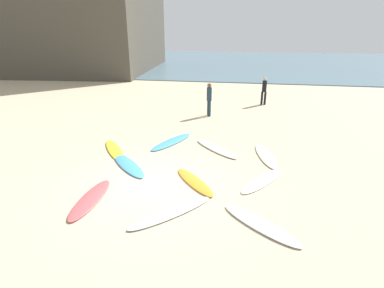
{
  "coord_description": "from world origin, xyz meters",
  "views": [
    {
      "loc": [
        2.68,
        -8.03,
        4.57
      ],
      "look_at": [
        0.65,
        2.97,
        0.3
      ],
      "focal_mm": 28.1,
      "sensor_mm": 36.0,
      "label": 1
    }
  ],
  "objects_px": {
    "surfboard_6": "(266,155)",
    "surfboard_2": "(195,182)",
    "surfboard_3": "(115,150)",
    "surfboard_7": "(260,224)",
    "surfboard_8": "(171,212)",
    "beachgoer_near": "(209,98)",
    "surfboard_4": "(91,199)",
    "surfboard_0": "(262,181)",
    "surfboard_9": "(128,165)",
    "surfboard_1": "(172,142)",
    "surfboard_5": "(216,149)",
    "beachgoer_mid": "(264,89)"
  },
  "relations": [
    {
      "from": "surfboard_1",
      "to": "surfboard_9",
      "type": "height_order",
      "value": "same"
    },
    {
      "from": "surfboard_3",
      "to": "surfboard_8",
      "type": "relative_size",
      "value": 1.0
    },
    {
      "from": "surfboard_3",
      "to": "surfboard_8",
      "type": "distance_m",
      "value": 5.09
    },
    {
      "from": "surfboard_7",
      "to": "surfboard_9",
      "type": "bearing_deg",
      "value": 97.71
    },
    {
      "from": "surfboard_0",
      "to": "surfboard_7",
      "type": "height_order",
      "value": "surfboard_7"
    },
    {
      "from": "surfboard_5",
      "to": "surfboard_8",
      "type": "xyz_separation_m",
      "value": [
        -0.68,
        -4.74,
        -0.0
      ]
    },
    {
      "from": "surfboard_1",
      "to": "surfboard_3",
      "type": "height_order",
      "value": "surfboard_1"
    },
    {
      "from": "surfboard_8",
      "to": "surfboard_9",
      "type": "relative_size",
      "value": 1.05
    },
    {
      "from": "surfboard_0",
      "to": "surfboard_1",
      "type": "distance_m",
      "value": 4.75
    },
    {
      "from": "surfboard_7",
      "to": "surfboard_4",
      "type": "bearing_deg",
      "value": 124.49
    },
    {
      "from": "beachgoer_near",
      "to": "surfboard_5",
      "type": "bearing_deg",
      "value": -16.69
    },
    {
      "from": "surfboard_3",
      "to": "surfboard_7",
      "type": "xyz_separation_m",
      "value": [
        5.63,
        -3.96,
        0.0
      ]
    },
    {
      "from": "surfboard_3",
      "to": "beachgoer_near",
      "type": "height_order",
      "value": "beachgoer_near"
    },
    {
      "from": "surfboard_0",
      "to": "surfboard_7",
      "type": "xyz_separation_m",
      "value": [
        -0.13,
        -2.39,
        0.01
      ]
    },
    {
      "from": "surfboard_8",
      "to": "beachgoer_near",
      "type": "height_order",
      "value": "beachgoer_near"
    },
    {
      "from": "surfboard_1",
      "to": "surfboard_2",
      "type": "bearing_deg",
      "value": -40.86
    },
    {
      "from": "surfboard_3",
      "to": "beachgoer_mid",
      "type": "relative_size",
      "value": 1.45
    },
    {
      "from": "surfboard_0",
      "to": "surfboard_8",
      "type": "distance_m",
      "value": 3.34
    },
    {
      "from": "surfboard_2",
      "to": "surfboard_6",
      "type": "distance_m",
      "value": 3.49
    },
    {
      "from": "surfboard_8",
      "to": "beachgoer_near",
      "type": "bearing_deg",
      "value": -45.85
    },
    {
      "from": "surfboard_8",
      "to": "surfboard_0",
      "type": "bearing_deg",
      "value": -94.31
    },
    {
      "from": "surfboard_3",
      "to": "surfboard_9",
      "type": "xyz_separation_m",
      "value": [
        1.07,
        -1.23,
        0.0
      ]
    },
    {
      "from": "surfboard_9",
      "to": "surfboard_5",
      "type": "bearing_deg",
      "value": 172.7
    },
    {
      "from": "surfboard_0",
      "to": "surfboard_6",
      "type": "bearing_deg",
      "value": 117.22
    },
    {
      "from": "surfboard_5",
      "to": "surfboard_7",
      "type": "height_order",
      "value": "surfboard_5"
    },
    {
      "from": "surfboard_0",
      "to": "surfboard_2",
      "type": "bearing_deg",
      "value": -134.73
    },
    {
      "from": "surfboard_1",
      "to": "beachgoer_near",
      "type": "bearing_deg",
      "value": 101.44
    },
    {
      "from": "surfboard_6",
      "to": "surfboard_0",
      "type": "bearing_deg",
      "value": 72.35
    },
    {
      "from": "surfboard_5",
      "to": "beachgoer_near",
      "type": "relative_size",
      "value": 1.35
    },
    {
      "from": "surfboard_7",
      "to": "surfboard_9",
      "type": "height_order",
      "value": "surfboard_9"
    },
    {
      "from": "surfboard_2",
      "to": "surfboard_4",
      "type": "relative_size",
      "value": 0.94
    },
    {
      "from": "surfboard_5",
      "to": "beachgoer_near",
      "type": "distance_m",
      "value": 5.23
    },
    {
      "from": "surfboard_7",
      "to": "beachgoer_near",
      "type": "distance_m",
      "value": 10.27
    },
    {
      "from": "surfboard_3",
      "to": "surfboard_4",
      "type": "xyz_separation_m",
      "value": [
        0.88,
        -3.61,
        0.01
      ]
    },
    {
      "from": "surfboard_1",
      "to": "surfboard_0",
      "type": "bearing_deg",
      "value": -14.17
    },
    {
      "from": "surfboard_4",
      "to": "surfboard_9",
      "type": "distance_m",
      "value": 2.39
    },
    {
      "from": "surfboard_6",
      "to": "surfboard_2",
      "type": "bearing_deg",
      "value": 35.81
    },
    {
      "from": "surfboard_0",
      "to": "surfboard_1",
      "type": "relative_size",
      "value": 0.88
    },
    {
      "from": "surfboard_7",
      "to": "surfboard_0",
      "type": "bearing_deg",
      "value": 35.55
    },
    {
      "from": "surfboard_4",
      "to": "surfboard_8",
      "type": "distance_m",
      "value": 2.45
    },
    {
      "from": "surfboard_5",
      "to": "beachgoer_mid",
      "type": "height_order",
      "value": "beachgoer_mid"
    },
    {
      "from": "surfboard_6",
      "to": "surfboard_9",
      "type": "xyz_separation_m",
      "value": [
        -4.88,
        -1.78,
        0.0
      ]
    },
    {
      "from": "surfboard_5",
      "to": "beachgoer_near",
      "type": "height_order",
      "value": "beachgoer_near"
    },
    {
      "from": "surfboard_7",
      "to": "beachgoer_mid",
      "type": "bearing_deg",
      "value": 36.38
    },
    {
      "from": "surfboard_1",
      "to": "surfboard_4",
      "type": "height_order",
      "value": "surfboard_4"
    },
    {
      "from": "surfboard_2",
      "to": "surfboard_6",
      "type": "height_order",
      "value": "surfboard_2"
    },
    {
      "from": "surfboard_3",
      "to": "surfboard_2",
      "type": "bearing_deg",
      "value": -65.25
    },
    {
      "from": "surfboard_6",
      "to": "beachgoer_mid",
      "type": "distance_m",
      "value": 8.78
    },
    {
      "from": "beachgoer_near",
      "to": "surfboard_0",
      "type": "bearing_deg",
      "value": -7.51
    },
    {
      "from": "surfboard_7",
      "to": "beachgoer_mid",
      "type": "distance_m",
      "value": 13.27
    }
  ]
}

